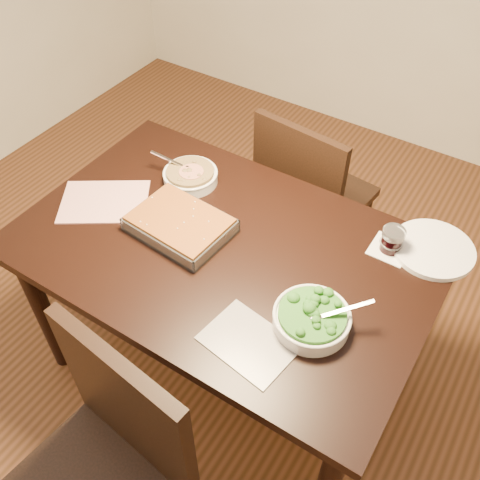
# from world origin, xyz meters

# --- Properties ---
(ground) EXTENTS (4.00, 4.00, 0.00)m
(ground) POSITION_xyz_m (0.00, 0.00, 0.00)
(ground) COLOR #422612
(ground) RESTS_ON ground
(table) EXTENTS (1.40, 0.90, 0.75)m
(table) POSITION_xyz_m (0.00, 0.00, 0.65)
(table) COLOR black
(table) RESTS_ON ground
(magazine_a) EXTENTS (0.39, 0.36, 0.01)m
(magazine_a) POSITION_xyz_m (-0.49, -0.05, 0.75)
(magazine_a) COLOR #A22E39
(magazine_a) RESTS_ON table
(magazine_b) EXTENTS (0.28, 0.22, 0.00)m
(magazine_b) POSITION_xyz_m (0.27, -0.28, 0.75)
(magazine_b) COLOR #27262E
(magazine_b) RESTS_ON table
(coaster) EXTENTS (0.12, 0.12, 0.00)m
(coaster) POSITION_xyz_m (0.48, 0.29, 0.75)
(coaster) COLOR white
(coaster) RESTS_ON table
(stew_bowl) EXTENTS (0.23, 0.21, 0.08)m
(stew_bowl) POSITION_xyz_m (-0.30, 0.22, 0.78)
(stew_bowl) COLOR silver
(stew_bowl) RESTS_ON table
(broccoli_bowl) EXTENTS (0.23, 0.23, 0.09)m
(broccoli_bowl) POSITION_xyz_m (0.39, -0.12, 0.78)
(broccoli_bowl) COLOR silver
(broccoli_bowl) RESTS_ON table
(baking_dish) EXTENTS (0.35, 0.27, 0.06)m
(baking_dish) POSITION_xyz_m (-0.17, -0.02, 0.78)
(baking_dish) COLOR silver
(baking_dish) RESTS_ON table
(wine_tumbler) EXTENTS (0.08, 0.08, 0.09)m
(wine_tumbler) POSITION_xyz_m (0.48, 0.29, 0.80)
(wine_tumbler) COLOR black
(wine_tumbler) RESTS_ON coaster
(dinner_plate) EXTENTS (0.27, 0.27, 0.02)m
(dinner_plate) POSITION_xyz_m (0.60, 0.36, 0.76)
(dinner_plate) COLOR white
(dinner_plate) RESTS_ON table
(chair_near) EXTENTS (0.51, 0.51, 0.98)m
(chair_near) POSITION_xyz_m (0.09, -0.73, 0.55)
(chair_near) COLOR black
(chair_near) RESTS_ON ground
(chair_far) EXTENTS (0.47, 0.47, 0.90)m
(chair_far) POSITION_xyz_m (0.00, 0.66, 0.51)
(chair_far) COLOR black
(chair_far) RESTS_ON ground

